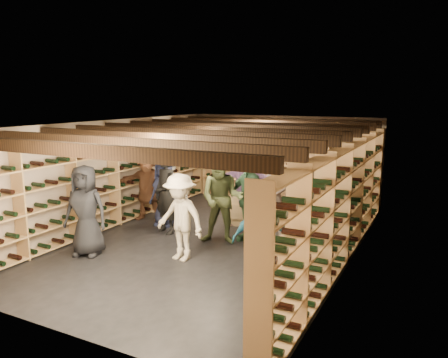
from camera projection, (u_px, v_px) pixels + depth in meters
ground at (213, 241)px, 9.01m from camera, size 8.00×8.00×0.00m
walls at (213, 184)px, 8.78m from camera, size 5.52×8.02×2.40m
ceiling at (212, 124)px, 8.56m from camera, size 5.50×8.00×0.01m
ceiling_joists at (213, 131)px, 8.58m from camera, size 5.40×7.12×0.18m
wine_rack_left at (114, 179)px, 9.96m from camera, size 0.32×7.50×2.15m
wine_rack_right at (341, 204)px, 7.65m from camera, size 0.32×7.50×2.15m
wine_rack_back at (279, 164)px, 12.15m from camera, size 4.70×0.30×2.15m
crate_stack_left at (249, 200)px, 11.09m from camera, size 0.56×0.44×0.68m
crate_stack_right at (242, 210)px, 10.05m from camera, size 0.57×0.45×0.68m
crate_loose at (259, 216)px, 10.57m from camera, size 0.52×0.36×0.17m
person_0 at (86, 211)px, 8.06m from camera, size 0.94×0.74×1.70m
person_1 at (166, 194)px, 9.37m from camera, size 0.74×0.61×1.74m
person_2 at (222, 199)px, 8.70m from camera, size 1.05×0.91×1.84m
person_3 at (180, 217)px, 7.82m from camera, size 1.11×0.75×1.59m
person_4 at (262, 242)px, 6.56m from camera, size 0.99×0.69×1.56m
person_5 at (147, 185)px, 10.43m from camera, size 1.64×0.92×1.69m
person_6 at (164, 193)px, 9.92m from camera, size 0.79×0.55×1.54m
person_7 at (275, 198)px, 8.91m from camera, size 0.74×0.60×1.76m
person_8 at (313, 204)px, 8.67m from camera, size 0.82×0.65×1.63m
person_9 at (169, 186)px, 10.74m from camera, size 1.07×0.74×1.52m
person_10 at (248, 199)px, 8.83m from camera, size 1.12×0.80×1.76m
person_11 at (245, 185)px, 9.91m from camera, size 1.82×0.80×1.89m
person_12 at (302, 210)px, 8.05m from camera, size 1.00×0.83×1.74m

